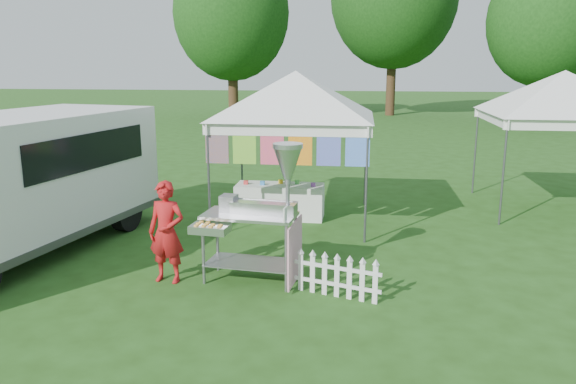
# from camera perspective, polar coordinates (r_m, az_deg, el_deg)

# --- Properties ---
(ground) EXTENTS (120.00, 120.00, 0.00)m
(ground) POSITION_cam_1_polar(r_m,az_deg,el_deg) (8.35, -2.12, -9.12)
(ground) COLOR #234814
(ground) RESTS_ON ground
(canopy_main) EXTENTS (4.24, 4.24, 3.45)m
(canopy_main) POSITION_cam_1_polar(r_m,az_deg,el_deg) (11.20, 0.79, 12.17)
(canopy_main) COLOR #59595E
(canopy_main) RESTS_ON ground
(canopy_right) EXTENTS (4.24, 4.24, 3.45)m
(canopy_right) POSITION_cam_1_polar(r_m,az_deg,el_deg) (13.30, 26.37, 11.00)
(canopy_right) COLOR #59595E
(canopy_right) RESTS_ON ground
(tree_left) EXTENTS (6.40, 6.40, 9.53)m
(tree_left) POSITION_cam_1_polar(r_m,az_deg,el_deg) (32.58, -5.76, 17.60)
(tree_left) COLOR #3A2515
(tree_left) RESTS_ON ground
(tree_right) EXTENTS (5.60, 5.60, 8.42)m
(tree_right) POSITION_cam_1_polar(r_m,az_deg,el_deg) (30.94, 24.76, 15.57)
(tree_right) COLOR #3A2515
(tree_right) RESTS_ON ground
(donut_cart) EXTENTS (1.56, 0.97, 2.05)m
(donut_cart) POSITION_cam_1_polar(r_m,az_deg,el_deg) (7.98, -2.49, -1.04)
(donut_cart) COLOR gray
(donut_cart) RESTS_ON ground
(vendor) EXTENTS (0.59, 0.42, 1.50)m
(vendor) POSITION_cam_1_polar(r_m,az_deg,el_deg) (8.33, -12.23, -4.00)
(vendor) COLOR red
(vendor) RESTS_ON ground
(cargo_van) EXTENTS (3.20, 5.86, 2.31)m
(cargo_van) POSITION_cam_1_polar(r_m,az_deg,el_deg) (10.35, -25.87, 1.09)
(cargo_van) COLOR silver
(cargo_van) RESTS_ON ground
(picket_fence) EXTENTS (1.21, 0.41, 0.56)m
(picket_fence) POSITION_cam_1_polar(r_m,az_deg,el_deg) (7.77, 4.99, -8.62)
(picket_fence) COLOR silver
(picket_fence) RESTS_ON ground
(display_table) EXTENTS (1.80, 0.70, 0.70)m
(display_table) POSITION_cam_1_polar(r_m,az_deg,el_deg) (11.64, -0.83, -0.92)
(display_table) COLOR white
(display_table) RESTS_ON ground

